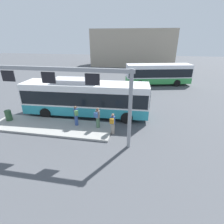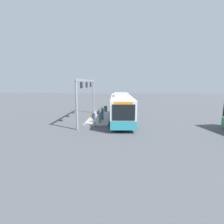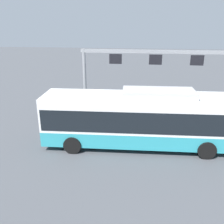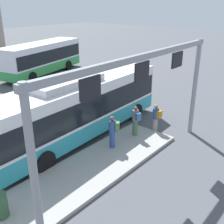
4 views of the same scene
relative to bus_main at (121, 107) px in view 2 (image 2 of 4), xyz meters
name	(u,v)px [view 2 (image 2 of 4)]	position (x,y,z in m)	size (l,w,h in m)	color
ground_plane	(121,121)	(0.01, 0.00, -1.81)	(120.00, 120.00, 0.00)	#4C4F54
platform_curb	(101,117)	(-2.08, -2.86, -1.73)	(10.00, 2.80, 0.16)	#9E9E99
bus_main	(121,107)	(0.00, 0.00, 0.00)	(11.46, 3.07, 3.46)	teal
person_boarding	(94,119)	(3.04, -2.98, -0.92)	(0.38, 0.55, 1.67)	gray
person_waiting_near	(100,115)	(1.75, -2.50, -0.76)	(0.47, 0.59, 1.67)	#476B4C
person_waiting_mid	(102,112)	(-0.06, -2.42, -0.76)	(0.54, 0.61, 1.67)	#334C8C
platform_sign_gantry	(87,90)	(-0.77, -4.46, 2.01)	(10.71, 0.24, 5.20)	gray
trash_bin	(106,109)	(-6.19, -2.57, -1.20)	(0.52, 0.52, 0.90)	#2D5133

